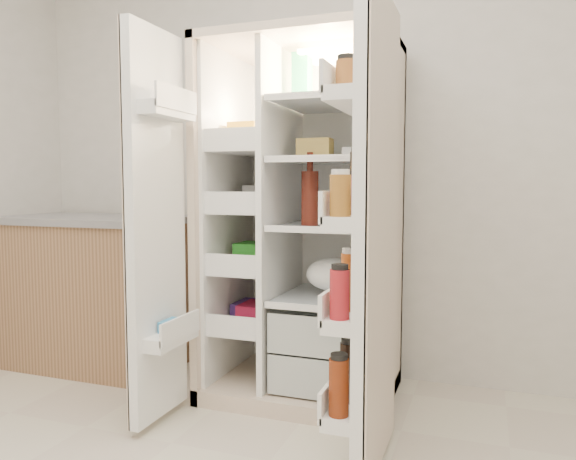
% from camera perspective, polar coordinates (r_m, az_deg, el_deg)
% --- Properties ---
extents(wall_back, '(4.00, 0.02, 2.70)m').
position_cam_1_polar(wall_back, '(3.13, 5.75, 9.62)').
color(wall_back, silver).
rests_on(wall_back, floor).
extents(refrigerator, '(0.92, 0.70, 1.80)m').
position_cam_1_polar(refrigerator, '(2.83, 2.20, -2.18)').
color(refrigerator, beige).
rests_on(refrigerator, floor).
extents(freezer_door, '(0.15, 0.40, 1.72)m').
position_cam_1_polar(freezer_door, '(2.49, -13.55, 0.23)').
color(freezer_door, white).
rests_on(freezer_door, floor).
extents(fridge_door, '(0.17, 0.58, 1.72)m').
position_cam_1_polar(fridge_door, '(2.03, 8.70, -1.17)').
color(fridge_door, white).
rests_on(fridge_door, floor).
extents(kitchen_counter, '(1.23, 0.66, 0.90)m').
position_cam_1_polar(kitchen_counter, '(3.56, -20.38, -5.80)').
color(kitchen_counter, '#A17750').
rests_on(kitchen_counter, floor).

